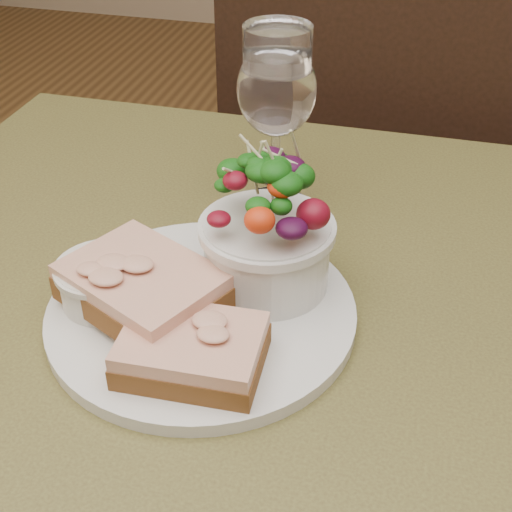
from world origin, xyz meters
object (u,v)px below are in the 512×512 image
(cafe_table, at_px, (241,410))
(sandwich_back, at_px, (143,286))
(dinner_plate, at_px, (202,312))
(salad_bowl, at_px, (267,225))
(wine_glass, at_px, (277,95))
(sandwich_front, at_px, (192,350))
(ramekin, at_px, (104,281))
(chair_far, at_px, (362,284))

(cafe_table, relative_size, sandwich_back, 5.26)
(dinner_plate, xyz_separation_m, salad_bowl, (0.04, 0.05, 0.07))
(cafe_table, distance_m, sandwich_back, 0.16)
(sandwich_back, xyz_separation_m, wine_glass, (0.06, 0.20, 0.09))
(wine_glass, bearing_deg, dinner_plate, -95.40)
(sandwich_back, bearing_deg, wine_glass, 99.48)
(dinner_plate, bearing_deg, sandwich_front, -77.09)
(sandwich_back, bearing_deg, ramekin, -160.83)
(sandwich_front, bearing_deg, ramekin, 147.55)
(cafe_table, distance_m, dinner_plate, 0.11)
(cafe_table, distance_m, chair_far, 0.77)
(wine_glass, bearing_deg, sandwich_back, -106.62)
(sandwich_back, bearing_deg, chair_far, 105.73)
(chair_far, distance_m, wine_glass, 0.76)
(chair_far, relative_size, dinner_plate, 3.49)
(sandwich_front, xyz_separation_m, sandwich_back, (-0.06, 0.05, 0.01))
(sandwich_front, bearing_deg, dinner_plate, 100.66)
(cafe_table, bearing_deg, salad_bowl, 77.49)
(salad_bowl, xyz_separation_m, wine_glass, (-0.03, 0.14, 0.05))
(sandwich_front, distance_m, salad_bowl, 0.12)
(salad_bowl, bearing_deg, cafe_table, -102.51)
(sandwich_front, xyz_separation_m, wine_glass, (0.00, 0.26, 0.10))
(salad_bowl, bearing_deg, ramekin, -155.27)
(sandwich_back, relative_size, wine_glass, 0.87)
(sandwich_front, bearing_deg, chair_far, 82.51)
(dinner_plate, bearing_deg, wine_glass, 84.60)
(dinner_plate, height_order, salad_bowl, salad_bowl)
(sandwich_back, bearing_deg, sandwich_front, -15.00)
(cafe_table, relative_size, dinner_plate, 3.11)
(chair_far, height_order, dinner_plate, chair_far)
(cafe_table, relative_size, chair_far, 0.89)
(wine_glass, bearing_deg, sandwich_front, -90.55)
(ramekin, distance_m, wine_glass, 0.24)
(cafe_table, height_order, chair_far, chair_far)
(cafe_table, xyz_separation_m, salad_bowl, (0.01, 0.05, 0.17))
(sandwich_front, bearing_deg, sandwich_back, 136.65)
(cafe_table, relative_size, salad_bowl, 6.30)
(sandwich_back, height_order, wine_glass, wine_glass)
(ramekin, relative_size, salad_bowl, 0.58)
(cafe_table, relative_size, sandwich_front, 7.41)
(ramekin, bearing_deg, dinner_plate, 8.15)
(ramekin, height_order, salad_bowl, salad_bowl)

